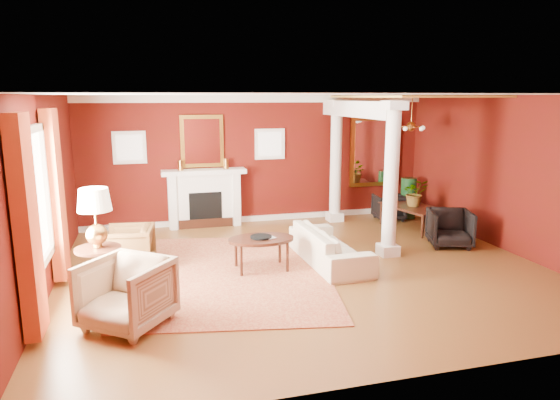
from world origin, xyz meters
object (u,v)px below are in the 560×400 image
object	(u,v)px
coffee_table	(261,241)
dining_table	(414,211)
armchair_leopard	(129,245)
armchair_stripe	(126,291)
side_table	(96,224)
sofa	(330,240)

from	to	relation	value
coffee_table	dining_table	size ratio (longest dim) A/B	0.76
armchair_leopard	armchair_stripe	size ratio (longest dim) A/B	0.83
side_table	armchair_stripe	bearing A→B (deg)	-69.67
side_table	dining_table	bearing A→B (deg)	19.48
coffee_table	side_table	world-z (taller)	side_table
sofa	armchair_stripe	size ratio (longest dim) A/B	2.17
coffee_table	side_table	bearing A→B (deg)	-167.99
sofa	coffee_table	bearing A→B (deg)	90.54
side_table	dining_table	world-z (taller)	side_table
sofa	coffee_table	size ratio (longest dim) A/B	1.90
coffee_table	side_table	xyz separation A→B (m)	(-2.52, -0.54, 0.59)
coffee_table	dining_table	bearing A→B (deg)	24.04
armchair_stripe	side_table	bearing A→B (deg)	148.53
side_table	coffee_table	bearing A→B (deg)	12.01
armchair_stripe	dining_table	distance (m)	6.84
coffee_table	dining_table	xyz separation A→B (m)	(3.85, 1.72, -0.10)
armchair_leopard	armchair_stripe	world-z (taller)	armchair_stripe
armchair_leopard	coffee_table	world-z (taller)	armchair_leopard
side_table	armchair_leopard	bearing A→B (deg)	72.82
sofa	armchair_stripe	xyz separation A→B (m)	(-3.35, -1.67, 0.07)
armchair_leopard	armchair_stripe	xyz separation A→B (m)	(0.03, -2.31, 0.08)
armchair_stripe	dining_table	size ratio (longest dim) A/B	0.66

